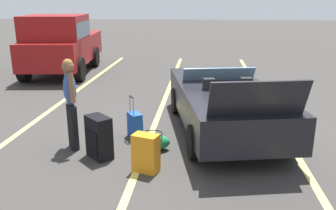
# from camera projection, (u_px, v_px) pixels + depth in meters

# --- Properties ---
(ground_plane) EXTENTS (80.00, 80.00, 0.00)m
(ground_plane) POSITION_uv_depth(u_px,v_px,m) (223.00, 130.00, 7.42)
(ground_plane) COLOR #383533
(lot_line_near) EXTENTS (18.00, 0.12, 0.01)m
(lot_line_near) POSITION_uv_depth(u_px,v_px,m) (283.00, 132.00, 7.30)
(lot_line_near) COLOR #EAE066
(lot_line_near) RESTS_ON ground_plane
(lot_line_mid) EXTENTS (18.00, 0.12, 0.01)m
(lot_line_mid) POSITION_uv_depth(u_px,v_px,m) (153.00, 128.00, 7.56)
(lot_line_mid) COLOR #EAE066
(lot_line_mid) RESTS_ON ground_plane
(lot_line_far) EXTENTS (18.00, 0.12, 0.01)m
(lot_line_far) POSITION_uv_depth(u_px,v_px,m) (32.00, 124.00, 7.81)
(lot_line_far) COLOR #EAE066
(lot_line_far) RESTS_ON ground_plane
(convertible_car) EXTENTS (4.40, 2.52, 1.53)m
(convertible_car) POSITION_uv_depth(u_px,v_px,m) (222.00, 100.00, 7.44)
(convertible_car) COLOR black
(convertible_car) RESTS_ON ground_plane
(suitcase_large_black) EXTENTS (0.54, 0.54, 0.74)m
(suitcase_large_black) POSITION_uv_depth(u_px,v_px,m) (99.00, 137.00, 6.07)
(suitcase_large_black) COLOR black
(suitcase_large_black) RESTS_ON ground_plane
(suitcase_medium_bright) EXTENTS (0.36, 0.46, 0.62)m
(suitcase_medium_bright) POSITION_uv_depth(u_px,v_px,m) (146.00, 153.00, 5.59)
(suitcase_medium_bright) COLOR orange
(suitcase_medium_bright) RESTS_ON ground_plane
(suitcase_small_carryon) EXTENTS (0.39, 0.35, 0.85)m
(suitcase_small_carryon) POSITION_uv_depth(u_px,v_px,m) (135.00, 125.00, 6.98)
(suitcase_small_carryon) COLOR #1E479E
(suitcase_small_carryon) RESTS_ON ground_plane
(duffel_bag) EXTENTS (0.47, 0.70, 0.34)m
(duffel_bag) POSITION_uv_depth(u_px,v_px,m) (153.00, 143.00, 6.38)
(duffel_bag) COLOR #19723F
(duffel_bag) RESTS_ON ground_plane
(traveler_person) EXTENTS (0.56, 0.39, 1.65)m
(traveler_person) POSITION_uv_depth(u_px,v_px,m) (71.00, 99.00, 6.29)
(traveler_person) COLOR black
(traveler_person) RESTS_ON ground_plane
(parked_pickup_truck_near) EXTENTS (5.18, 2.49, 2.10)m
(parked_pickup_truck_near) POSITION_uv_depth(u_px,v_px,m) (61.00, 43.00, 12.70)
(parked_pickup_truck_near) COLOR maroon
(parked_pickup_truck_near) RESTS_ON ground_plane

